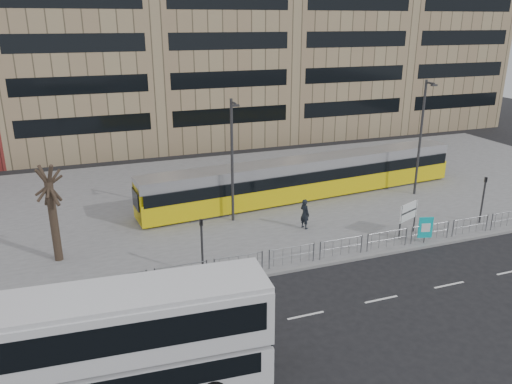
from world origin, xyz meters
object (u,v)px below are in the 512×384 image
object	(u,v)px
traffic_light_west	(202,240)
lamp_post_east	(421,134)
tram	(307,178)
pedestrian	(305,214)
ad_panel	(425,228)
traffic_light_east	(484,194)
station_sign	(408,213)
bare_tree	(45,162)
lamp_post_west	(232,156)
double_decker_bus	(116,343)

from	to	relation	value
traffic_light_west	lamp_post_east	world-z (taller)	lamp_post_east
tram	pedestrian	world-z (taller)	tram
ad_panel	pedestrian	bearing A→B (deg)	157.84
pedestrian	traffic_light_west	xyz separation A→B (m)	(-7.59, -3.79, 1.00)
pedestrian	traffic_light_west	size ratio (longest dim) A/B	0.63
pedestrian	traffic_light_east	xyz separation A→B (m)	(11.15, -3.10, 1.00)
tram	station_sign	xyz separation A→B (m)	(2.70, -8.52, -0.03)
station_sign	traffic_light_east	size ratio (longest dim) A/B	0.68
tram	traffic_light_west	xyz separation A→B (m)	(-10.30, -9.16, 0.49)
tram	bare_tree	size ratio (longest dim) A/B	3.42
pedestrian	traffic_light_east	size ratio (longest dim) A/B	0.63
traffic_light_west	ad_panel	bearing A→B (deg)	-6.95
tram	bare_tree	distance (m)	18.42
ad_panel	lamp_post_west	size ratio (longest dim) A/B	0.20
pedestrian	traffic_light_east	world-z (taller)	traffic_light_east
tram	lamp_post_west	world-z (taller)	lamp_post_west
tram	bare_tree	xyz separation A→B (m)	(-17.32, -4.72, 4.12)
tram	traffic_light_west	world-z (taller)	traffic_light_west
traffic_light_west	lamp_post_west	bearing A→B (deg)	56.14
double_decker_bus	lamp_post_west	distance (m)	16.66
ad_panel	traffic_light_west	distance (m)	13.37
lamp_post_east	tram	bearing A→B (deg)	164.09
ad_panel	pedestrian	size ratio (longest dim) A/B	0.83
station_sign	ad_panel	xyz separation A→B (m)	(0.32, -1.28, -0.51)
double_decker_bus	traffic_light_west	world-z (taller)	double_decker_bus
tram	pedestrian	xyz separation A→B (m)	(-2.71, -5.37, -0.52)
station_sign	traffic_light_west	size ratio (longest dim) A/B	0.68
traffic_light_east	lamp_post_east	bearing A→B (deg)	118.41
lamp_post_east	bare_tree	world-z (taller)	lamp_post_east
double_decker_bus	station_sign	distance (m)	19.69
double_decker_bus	bare_tree	size ratio (longest dim) A/B	1.44
station_sign	tram	bearing A→B (deg)	85.26
ad_panel	lamp_post_east	bearing A→B (deg)	71.91
double_decker_bus	tram	world-z (taller)	double_decker_bus
pedestrian	bare_tree	world-z (taller)	bare_tree
station_sign	pedestrian	size ratio (longest dim) A/B	1.08
tram	lamp_post_east	bearing A→B (deg)	-21.09
ad_panel	traffic_light_east	world-z (taller)	traffic_light_east
bare_tree	pedestrian	bearing A→B (deg)	-2.57
tram	lamp_post_east	size ratio (longest dim) A/B	2.96
double_decker_bus	bare_tree	distance (m)	12.62
ad_panel	bare_tree	size ratio (longest dim) A/B	0.22
traffic_light_west	lamp_post_east	size ratio (longest dim) A/B	0.36
lamp_post_west	bare_tree	size ratio (longest dim) A/B	1.08
tram	lamp_post_east	world-z (taller)	lamp_post_east
bare_tree	ad_panel	bearing A→B (deg)	-14.04
ad_panel	lamp_post_west	world-z (taller)	lamp_post_west
ad_panel	traffic_light_west	world-z (taller)	traffic_light_west
tram	lamp_post_west	bearing A→B (deg)	-163.58
double_decker_bus	pedestrian	size ratio (longest dim) A/B	5.50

